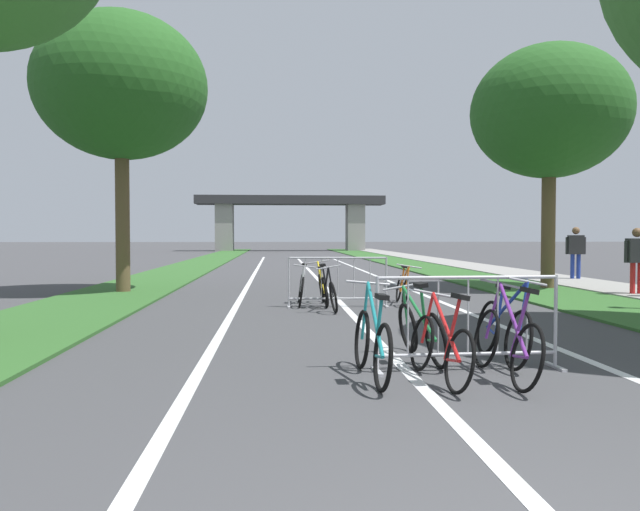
# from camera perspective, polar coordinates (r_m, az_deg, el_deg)

# --- Properties ---
(grass_verge_left) EXTENTS (2.61, 71.49, 0.05)m
(grass_verge_left) POSITION_cam_1_polar(r_m,az_deg,el_deg) (31.49, -11.42, -0.87)
(grass_verge_left) COLOR #2D5B26
(grass_verge_left) RESTS_ON ground
(grass_verge_right) EXTENTS (2.61, 71.49, 0.05)m
(grass_verge_right) POSITION_cam_1_polar(r_m,az_deg,el_deg) (31.98, 8.31, -0.81)
(grass_verge_right) COLOR #2D5B26
(grass_verge_right) RESTS_ON ground
(sidewalk_path_right) EXTENTS (2.28, 71.49, 0.08)m
(sidewalk_path_right) POSITION_cam_1_polar(r_m,az_deg,el_deg) (32.59, 12.51, -0.76)
(sidewalk_path_right) COLOR gray
(sidewalk_path_right) RESTS_ON ground
(lane_stripe_center) EXTENTS (0.14, 41.36, 0.01)m
(lane_stripe_center) POSITION_cam_1_polar(r_m,az_deg,el_deg) (22.73, -0.49, -1.91)
(lane_stripe_center) COLOR silver
(lane_stripe_center) RESTS_ON ground
(lane_stripe_right_lane) EXTENTS (0.14, 41.36, 0.01)m
(lane_stripe_right_lane) POSITION_cam_1_polar(r_m,az_deg,el_deg) (22.98, 5.18, -1.88)
(lane_stripe_right_lane) COLOR silver
(lane_stripe_right_lane) RESTS_ON ground
(lane_stripe_left_lane) EXTENTS (0.14, 41.36, 0.01)m
(lane_stripe_left_lane) POSITION_cam_1_polar(r_m,az_deg,el_deg) (22.70, -6.24, -1.93)
(lane_stripe_left_lane) COLOR silver
(lane_stripe_left_lane) RESTS_ON ground
(overpass_bridge) EXTENTS (18.57, 3.14, 5.44)m
(overpass_bridge) POSITION_cam_1_polar(r_m,az_deg,el_deg) (61.10, -2.77, 4.04)
(overpass_bridge) COLOR #2D2D30
(overpass_bridge) RESTS_ON ground
(tree_left_pine_near) EXTENTS (4.40, 4.40, 7.20)m
(tree_left_pine_near) POSITION_cam_1_polar(r_m,az_deg,el_deg) (17.12, -17.98, 14.63)
(tree_left_pine_near) COLOR brown
(tree_left_pine_near) RESTS_ON ground
(tree_right_pine_far) EXTENTS (4.30, 4.30, 6.75)m
(tree_right_pine_far) POSITION_cam_1_polar(r_m,az_deg,el_deg) (18.52, 20.55, 12.33)
(tree_right_pine_far) COLOR brown
(tree_right_pine_far) RESTS_ON ground
(crowd_barrier_nearest) EXTENTS (2.12, 0.53, 1.05)m
(crowd_barrier_nearest) POSITION_cam_1_polar(r_m,az_deg,el_deg) (7.01, 13.58, -6.20)
(crowd_barrier_nearest) COLOR #ADADB2
(crowd_barrier_nearest) RESTS_ON ground
(crowd_barrier_second) EXTENTS (2.11, 0.49, 1.05)m
(crowd_barrier_second) POSITION_cam_1_polar(r_m,az_deg,el_deg) (12.82, 1.66, -2.52)
(crowd_barrier_second) COLOR #ADADB2
(crowd_barrier_second) RESTS_ON ground
(bicycle_white_0) EXTENTS (0.47, 1.62, 0.90)m
(bicycle_white_0) POSITION_cam_1_polar(r_m,az_deg,el_deg) (13.24, -1.75, -3.04)
(bicycle_white_0) COLOR black
(bicycle_white_0) RESTS_ON ground
(bicycle_purple_1) EXTENTS (0.46, 1.77, 1.02)m
(bicycle_purple_1) POSITION_cam_1_polar(r_m,az_deg,el_deg) (6.69, 16.89, -7.73)
(bicycle_purple_1) COLOR black
(bicycle_purple_1) RESTS_ON ground
(bicycle_red_2) EXTENTS (0.45, 1.64, 0.92)m
(bicycle_red_2) POSITION_cam_1_polar(r_m,az_deg,el_deg) (6.43, 11.11, -8.27)
(bicycle_red_2) COLOR black
(bicycle_red_2) RESTS_ON ground
(bicycle_teal_3) EXTENTS (0.50, 1.70, 1.00)m
(bicycle_teal_3) POSITION_cam_1_polar(r_m,az_deg,el_deg) (6.43, 4.84, -8.14)
(bicycle_teal_3) COLOR black
(bicycle_teal_3) RESTS_ON ground
(bicycle_orange_4) EXTENTS (0.53, 1.61, 0.90)m
(bicycle_orange_4) POSITION_cam_1_polar(r_m,az_deg,el_deg) (13.50, 7.66, -3.03)
(bicycle_orange_4) COLOR black
(bicycle_orange_4) RESTS_ON ground
(bicycle_blue_5) EXTENTS (0.44, 1.64, 1.04)m
(bicycle_blue_5) POSITION_cam_1_polar(r_m,az_deg,el_deg) (7.58, 16.58, -6.62)
(bicycle_blue_5) COLOR black
(bicycle_blue_5) RESTS_ON ground
(bicycle_black_6) EXTENTS (0.49, 1.67, 0.94)m
(bicycle_black_6) POSITION_cam_1_polar(r_m,az_deg,el_deg) (12.31, 0.80, -3.46)
(bicycle_black_6) COLOR black
(bicycle_black_6) RESTS_ON ground
(bicycle_yellow_7) EXTENTS (0.52, 1.67, 0.96)m
(bicycle_yellow_7) POSITION_cam_1_polar(r_m,az_deg,el_deg) (13.16, 0.26, -3.08)
(bicycle_yellow_7) COLOR black
(bicycle_yellow_7) RESTS_ON ground
(bicycle_green_8) EXTENTS (0.55, 1.64, 0.96)m
(bicycle_green_8) POSITION_cam_1_polar(r_m,az_deg,el_deg) (7.47, 9.33, -6.88)
(bicycle_green_8) COLOR black
(bicycle_green_8) RESTS_ON ground
(pedestrian_strolling) EXTENTS (0.61, 0.31, 1.68)m
(pedestrian_strolling) POSITION_cam_1_polar(r_m,az_deg,el_deg) (16.83, 27.34, 0.05)
(pedestrian_strolling) COLOR #B21E1E
(pedestrian_strolling) RESTS_ON ground
(pedestrian_waiting) EXTENTS (0.63, 0.40, 1.78)m
(pedestrian_waiting) POSITION_cam_1_polar(r_m,az_deg,el_deg) (21.91, 22.66, 0.64)
(pedestrian_waiting) COLOR navy
(pedestrian_waiting) RESTS_ON ground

